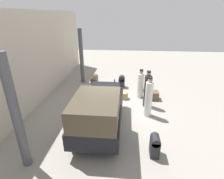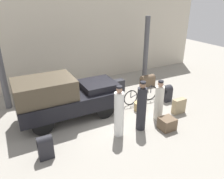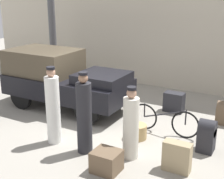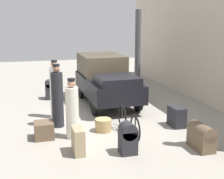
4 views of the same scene
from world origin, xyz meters
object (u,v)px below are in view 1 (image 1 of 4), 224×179
object	(u,v)px
bicycle	(114,89)
suitcase_small_leather	(154,95)
porter_lifting_near_truck	(149,98)
trunk_barrel_dark	(155,145)
trunk_large_brown	(86,91)
conductor_in_dark_uniform	(147,90)
trunk_umber_medium	(140,85)
suitcase_tan_flat	(122,81)
porter_standing_middle	(140,85)
wicker_basket	(124,95)
suitcase_black_upright	(94,80)
truck	(99,109)

from	to	relation	value
bicycle	suitcase_small_leather	xyz separation A→B (m)	(-0.39, -2.22, -0.14)
porter_lifting_near_truck	trunk_barrel_dark	xyz separation A→B (m)	(-2.49, 0.01, -0.46)
trunk_large_brown	conductor_in_dark_uniform	bearing A→B (deg)	-105.84
trunk_umber_medium	suitcase_tan_flat	world-z (taller)	suitcase_tan_flat
trunk_large_brown	trunk_barrel_dark	xyz separation A→B (m)	(-4.34, -3.31, 0.11)
porter_standing_middle	trunk_umber_medium	world-z (taller)	porter_standing_middle
wicker_basket	suitcase_tan_flat	size ratio (longest dim) A/B	0.61
trunk_umber_medium	trunk_barrel_dark	world-z (taller)	trunk_barrel_dark
trunk_umber_medium	trunk_barrel_dark	size ratio (longest dim) A/B	0.82
porter_standing_middle	suitcase_black_upright	world-z (taller)	porter_standing_middle
truck	suitcase_tan_flat	world-z (taller)	truck
wicker_basket	suitcase_tan_flat	distance (m)	1.64
bicycle	porter_lifting_near_truck	bearing A→B (deg)	-140.93
trunk_barrel_dark	porter_lifting_near_truck	bearing A→B (deg)	-0.15
porter_lifting_near_truck	porter_standing_middle	distance (m)	1.92
porter_standing_middle	trunk_barrel_dark	size ratio (longest dim) A/B	2.12
bicycle	conductor_in_dark_uniform	distance (m)	2.19
suitcase_tan_flat	suitcase_small_leather	size ratio (longest dim) A/B	1.40
conductor_in_dark_uniform	suitcase_black_upright	size ratio (longest dim) A/B	2.46
suitcase_black_upright	bicycle	bearing A→B (deg)	-135.00
trunk_barrel_dark	suitcase_small_leather	world-z (taller)	trunk_barrel_dark
porter_lifting_near_truck	trunk_umber_medium	bearing A→B (deg)	3.90
wicker_basket	suitcase_tan_flat	world-z (taller)	suitcase_tan_flat
wicker_basket	conductor_in_dark_uniform	xyz separation A→B (m)	(-0.76, -1.17, 0.68)
truck	porter_standing_middle	world-z (taller)	truck
conductor_in_dark_uniform	suitcase_small_leather	world-z (taller)	conductor_in_dark_uniform
porter_standing_middle	suitcase_small_leather	xyz separation A→B (m)	(-0.17, -0.74, -0.52)
bicycle	trunk_umber_medium	distance (m)	1.73
trunk_umber_medium	suitcase_tan_flat	bearing A→B (deg)	74.05
conductor_in_dark_uniform	trunk_umber_medium	bearing A→B (deg)	6.41
suitcase_black_upright	conductor_in_dark_uniform	bearing A→B (deg)	-129.77
suitcase_tan_flat	trunk_large_brown	bearing A→B (deg)	125.44
trunk_large_brown	suitcase_tan_flat	distance (m)	2.46
wicker_basket	trunk_barrel_dark	size ratio (longest dim) A/B	0.61
conductor_in_dark_uniform	bicycle	bearing A→B (deg)	55.04
wicker_basket	porter_lifting_near_truck	bearing A→B (deg)	-145.39
porter_lifting_near_truck	trunk_barrel_dark	distance (m)	2.54
truck	trunk_umber_medium	world-z (taller)	truck
bicycle	suitcase_tan_flat	size ratio (longest dim) A/B	2.36
porter_lifting_near_truck	conductor_in_dark_uniform	size ratio (longest dim) A/B	1.00
conductor_in_dark_uniform	porter_lifting_near_truck	bearing A→B (deg)	178.09
porter_lifting_near_truck	trunk_barrel_dark	world-z (taller)	porter_lifting_near_truck
suitcase_black_upright	trunk_large_brown	bearing A→B (deg)	172.88
truck	trunk_large_brown	distance (m)	3.50
bicycle	suitcase_black_upright	distance (m)	1.97
bicycle	porter_standing_middle	size ratio (longest dim) A/B	1.11
bicycle	suitcase_small_leather	size ratio (longest dim) A/B	3.31
suitcase_tan_flat	suitcase_black_upright	distance (m)	1.81
suitcase_small_leather	bicycle	bearing A→B (deg)	80.08
suitcase_tan_flat	bicycle	bearing A→B (deg)	160.72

